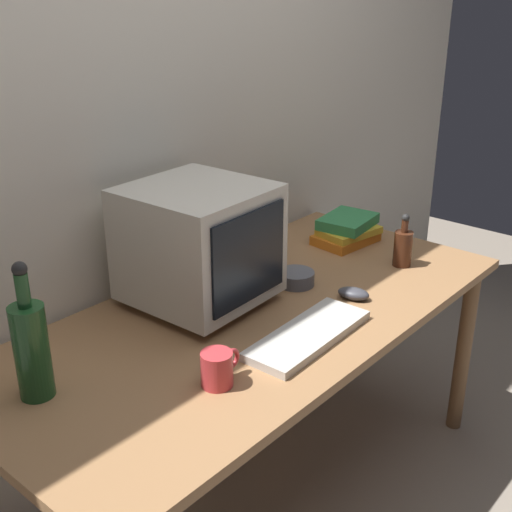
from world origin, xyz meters
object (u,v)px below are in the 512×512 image
(bottle_tall, at_px, (31,347))
(book_stack, at_px, (347,230))
(computer_mouse, at_px, (353,293))
(crt_monitor, at_px, (199,244))
(bottle_short, at_px, (403,247))
(mug, at_px, (218,368))
(keyboard, at_px, (308,335))
(cd_spindle, at_px, (296,278))

(bottle_tall, bearing_deg, book_stack, -0.41)
(computer_mouse, relative_size, bottle_tall, 0.29)
(crt_monitor, height_order, bottle_short, crt_monitor)
(bottle_tall, height_order, mug, bottle_tall)
(crt_monitor, relative_size, keyboard, 0.96)
(computer_mouse, xyz_separation_m, bottle_tall, (-0.93, 0.29, 0.11))
(book_stack, xyz_separation_m, cd_spindle, (-0.42, -0.08, -0.03))
(bottle_short, relative_size, cd_spindle, 1.56)
(crt_monitor, relative_size, bottle_tall, 1.16)
(computer_mouse, bearing_deg, mug, 165.39)
(bottle_tall, bearing_deg, computer_mouse, -17.37)
(computer_mouse, distance_m, bottle_short, 0.33)
(keyboard, distance_m, computer_mouse, 0.29)
(keyboard, bearing_deg, computer_mouse, 5.94)
(bottle_short, bearing_deg, mug, -178.63)
(book_stack, distance_m, mug, 1.04)
(computer_mouse, height_order, mug, mug)
(keyboard, xyz_separation_m, bottle_tall, (-0.64, 0.33, 0.12))
(mug, bearing_deg, keyboard, -6.24)
(bottle_tall, relative_size, book_stack, 1.38)
(book_stack, bearing_deg, crt_monitor, 175.15)
(keyboard, distance_m, mug, 0.33)
(book_stack, relative_size, cd_spindle, 2.10)
(keyboard, bearing_deg, bottle_short, 3.16)
(mug, bearing_deg, bottle_tall, 136.62)
(book_stack, xyz_separation_m, mug, (-1.00, -0.29, -0.00))
(book_stack, relative_size, mug, 2.10)
(book_stack, bearing_deg, computer_mouse, -144.00)
(crt_monitor, height_order, keyboard, crt_monitor)
(mug, bearing_deg, book_stack, 16.00)
(bottle_tall, bearing_deg, bottle_short, -12.29)
(keyboard, height_order, bottle_short, bottle_short)
(crt_monitor, height_order, computer_mouse, crt_monitor)
(bottle_tall, bearing_deg, crt_monitor, 4.87)
(computer_mouse, relative_size, bottle_short, 0.53)
(keyboard, xyz_separation_m, mug, (-0.32, 0.04, 0.03))
(crt_monitor, relative_size, bottle_short, 2.15)
(bottle_tall, relative_size, bottle_short, 1.85)
(computer_mouse, bearing_deg, keyboard, 172.93)
(bottle_tall, xyz_separation_m, bottle_short, (1.26, -0.27, -0.06))
(bottle_tall, bearing_deg, cd_spindle, -5.80)
(crt_monitor, distance_m, bottle_short, 0.74)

